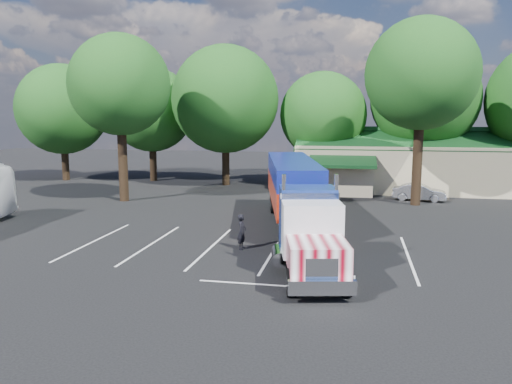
% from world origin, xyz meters
% --- Properties ---
extents(ground, '(120.00, 120.00, 0.00)m').
position_xyz_m(ground, '(0.00, 0.00, 0.00)').
color(ground, black).
rests_on(ground, ground).
extents(event_hall, '(24.20, 14.12, 5.55)m').
position_xyz_m(event_hall, '(13.74, 17.81, 2.21)').
color(event_hall, tan).
rests_on(event_hall, ground).
extents(tree_row_a, '(9.00, 9.00, 11.68)m').
position_xyz_m(tree_row_a, '(-22.00, 16.50, 7.16)').
color(tree_row_a, black).
rests_on(tree_row_a, ground).
extents(tree_row_b, '(8.40, 8.40, 11.35)m').
position_xyz_m(tree_row_b, '(-13.00, 17.80, 7.13)').
color(tree_row_b, black).
rests_on(tree_row_b, ground).
extents(tree_row_c, '(10.00, 10.00, 13.05)m').
position_xyz_m(tree_row_c, '(-5.00, 16.20, 8.04)').
color(tree_row_c, black).
rests_on(tree_row_c, ground).
extents(tree_row_d, '(8.00, 8.00, 10.60)m').
position_xyz_m(tree_row_d, '(4.00, 17.50, 6.58)').
color(tree_row_d, black).
rests_on(tree_row_d, ground).
extents(tree_row_e, '(9.60, 9.60, 12.90)m').
position_xyz_m(tree_row_e, '(13.00, 18.00, 8.09)').
color(tree_row_e, black).
rests_on(tree_row_e, ground).
extents(tree_near_left, '(7.60, 7.60, 12.65)m').
position_xyz_m(tree_near_left, '(-10.50, 6.00, 8.81)').
color(tree_near_left, black).
rests_on(tree_near_left, ground).
extents(tree_near_right, '(8.00, 8.00, 13.50)m').
position_xyz_m(tree_near_right, '(11.50, 8.50, 9.46)').
color(tree_near_right, black).
rests_on(tree_near_right, ground).
extents(semi_truck, '(6.36, 19.82, 4.14)m').
position_xyz_m(semi_truck, '(3.83, -2.15, 2.34)').
color(semi_truck, black).
rests_on(semi_truck, ground).
extents(woman, '(0.46, 0.66, 1.75)m').
position_xyz_m(woman, '(1.60, -6.00, 0.88)').
color(woman, black).
rests_on(woman, ground).
extents(bicycle, '(0.73, 1.74, 0.89)m').
position_xyz_m(bicycle, '(1.80, 8.00, 0.45)').
color(bicycle, black).
rests_on(bicycle, ground).
extents(silver_sedan, '(4.18, 2.04, 1.32)m').
position_xyz_m(silver_sedan, '(12.00, 10.50, 0.66)').
color(silver_sedan, '#A1A2A8').
rests_on(silver_sedan, ground).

